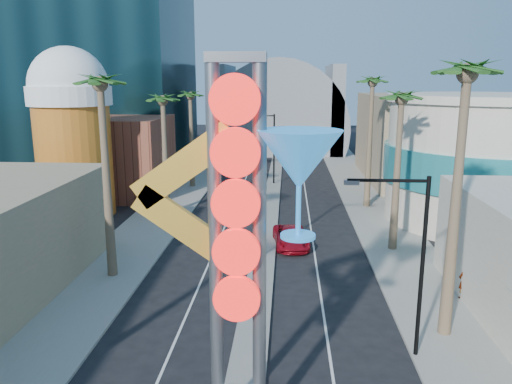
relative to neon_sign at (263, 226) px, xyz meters
name	(u,v)px	position (x,y,z in m)	size (l,w,h in m)	color
sidewalk_west	(174,201)	(-10.32, 32.04, -7.23)	(5.00, 100.00, 0.15)	gray
sidewalk_east	(370,204)	(8.68, 32.04, -7.23)	(5.00, 100.00, 0.15)	gray
median	(272,196)	(-0.82, 35.04, -7.23)	(1.60, 84.00, 0.15)	gray
brick_filler_west	(117,156)	(-16.82, 35.04, -3.31)	(10.00, 10.00, 8.00)	brown
filler_east	(410,138)	(15.18, 45.04, -2.31)	(10.00, 20.00, 10.00)	#91825D
beer_mug	(72,126)	(-17.82, 27.04, 0.54)	(7.00, 7.00, 14.50)	orange
turquoise_building	(487,160)	(17.18, 27.04, -2.06)	(16.60, 16.60, 10.60)	beige
canopy	(279,125)	(-0.82, 69.04, -3.00)	(22.00, 16.00, 22.00)	slate
neon_sign	(263,226)	(0.00, 0.00, 0.00)	(6.53, 2.60, 12.55)	gray
streetlight_0	(272,187)	(-0.27, 17.04, -2.43)	(3.79, 0.25, 8.00)	black
streetlight_1	(269,142)	(-1.36, 41.04, -2.43)	(3.79, 0.25, 8.00)	black
streetlight_2	(412,251)	(5.91, 5.04, -2.47)	(3.45, 0.25, 8.00)	black
palm_1	(101,96)	(-9.82, 13.04, 3.52)	(2.40, 2.40, 12.70)	brown
palm_2	(163,107)	(-9.82, 27.04, 2.17)	(2.40, 2.40, 11.20)	brown
palm_3	(190,101)	(-9.82, 39.04, 2.17)	(2.40, 2.40, 11.20)	brown
palm_5	(466,91)	(8.18, 7.04, 3.96)	(2.40, 2.40, 13.20)	brown
palm_6	(401,108)	(8.18, 19.04, 2.62)	(2.40, 2.40, 11.70)	brown
palm_7	(372,90)	(8.18, 31.04, 3.52)	(2.40, 2.40, 12.70)	brown
red_pickup	(291,237)	(1.05, 19.42, -6.61)	(2.30, 4.98, 1.38)	#A20C1B
pedestrian_a	(464,281)	(10.34, 10.97, -6.19)	(0.70, 0.46, 1.93)	gray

